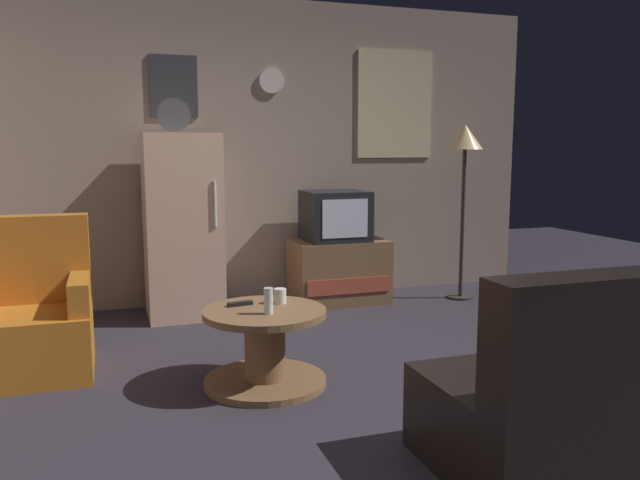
{
  "coord_description": "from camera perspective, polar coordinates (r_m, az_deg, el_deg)",
  "views": [
    {
      "loc": [
        -1.39,
        -3.26,
        1.39
      ],
      "look_at": [
        0.01,
        0.9,
        0.75
      ],
      "focal_mm": 35.87,
      "sensor_mm": 36.0,
      "label": 1
    }
  ],
  "objects": [
    {
      "name": "wall_with_art",
      "position": [
        5.88,
        -4.84,
        7.86
      ],
      "size": [
        5.2,
        0.12,
        2.69
      ],
      "color": "gray",
      "rests_on": "ground_plane"
    },
    {
      "name": "couch",
      "position": [
        3.18,
        25.69,
        -12.33
      ],
      "size": [
        1.7,
        0.8,
        0.92
      ],
      "color": "black",
      "rests_on": "ground_plane"
    },
    {
      "name": "coffee_table",
      "position": [
        3.81,
        -4.93,
        -9.51
      ],
      "size": [
        0.72,
        0.72,
        0.46
      ],
      "color": "brown",
      "rests_on": "ground_plane"
    },
    {
      "name": "ground_plane",
      "position": [
        3.81,
        4.31,
        -13.14
      ],
      "size": [
        12.0,
        12.0,
        0.0
      ],
      "primitive_type": "plane",
      "color": "#2D2833"
    },
    {
      "name": "standing_lamp",
      "position": [
        5.95,
        12.79,
        7.78
      ],
      "size": [
        0.32,
        0.32,
        1.59
      ],
      "color": "#332D28",
      "rests_on": "ground_plane"
    },
    {
      "name": "fridge",
      "position": [
        5.35,
        -12.17,
        1.28
      ],
      "size": [
        0.6,
        0.62,
        1.77
      ],
      "color": "beige",
      "rests_on": "ground_plane"
    },
    {
      "name": "armchair",
      "position": [
        4.36,
        -24.19,
        -6.42
      ],
      "size": [
        0.68,
        0.68,
        0.96
      ],
      "color": "#B2661E",
      "rests_on": "ground_plane"
    },
    {
      "name": "mug_ceramic_white",
      "position": [
        3.87,
        -3.59,
        -5.0
      ],
      "size": [
        0.08,
        0.08,
        0.09
      ],
      "primitive_type": "cylinder",
      "color": "silver",
      "rests_on": "coffee_table"
    },
    {
      "name": "wine_glass",
      "position": [
        3.62,
        -4.62,
        -5.44
      ],
      "size": [
        0.05,
        0.05,
        0.15
      ],
      "primitive_type": "cylinder",
      "color": "silver",
      "rests_on": "coffee_table"
    },
    {
      "name": "remote_control",
      "position": [
        3.85,
        -7.15,
        -5.65
      ],
      "size": [
        0.15,
        0.07,
        0.02
      ],
      "primitive_type": "cube",
      "rotation": [
        0.0,
        0.0,
        0.15
      ],
      "color": "black",
      "rests_on": "coffee_table"
    },
    {
      "name": "tv_stand",
      "position": [
        5.77,
        1.69,
        -2.78
      ],
      "size": [
        0.84,
        0.53,
        0.57
      ],
      "color": "brown",
      "rests_on": "ground_plane"
    },
    {
      "name": "crt_tv",
      "position": [
        5.68,
        1.37,
        2.18
      ],
      "size": [
        0.54,
        0.51,
        0.44
      ],
      "color": "black",
      "rests_on": "tv_stand"
    }
  ]
}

